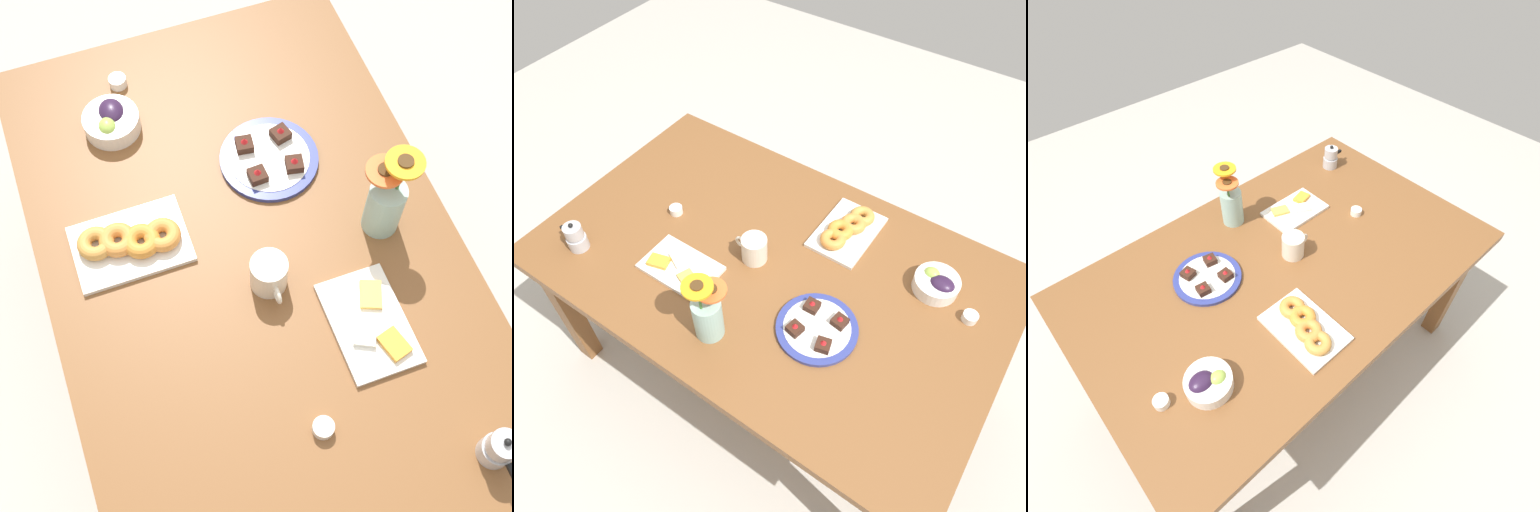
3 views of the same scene
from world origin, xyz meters
The scene contains 11 objects.
ground_plane centered at (0.00, 0.00, 0.00)m, with size 6.00×6.00×0.00m, color #B7B2A8.
dining_table centered at (0.00, 0.00, 0.65)m, with size 1.60×1.00×0.74m.
coffee_mug centered at (0.06, 0.01, 0.79)m, with size 0.12×0.09×0.10m.
grape_bowl centered at (-0.51, -0.22, 0.77)m, with size 0.15×0.15×0.07m.
cheese_platter centered at (0.24, 0.19, 0.75)m, with size 0.26×0.17×0.03m.
croissant_platter centered at (-0.15, -0.27, 0.76)m, with size 0.19×0.28×0.05m.
jam_cup_honey centered at (-0.64, -0.17, 0.76)m, with size 0.05×0.05×0.03m.
jam_cup_berry centered at (0.43, 0.00, 0.76)m, with size 0.05×0.05×0.03m.
dessert_plate centered at (-0.27, 0.13, 0.75)m, with size 0.26×0.26×0.05m.
flower_vase centered at (0.00, 0.33, 0.83)m, with size 0.11×0.12×0.27m.
moka_pot centered at (0.60, 0.32, 0.79)m, with size 0.11×0.07×0.12m.
Camera 2 is at (-0.60, 0.87, 2.09)m, focal length 35.00 mm.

